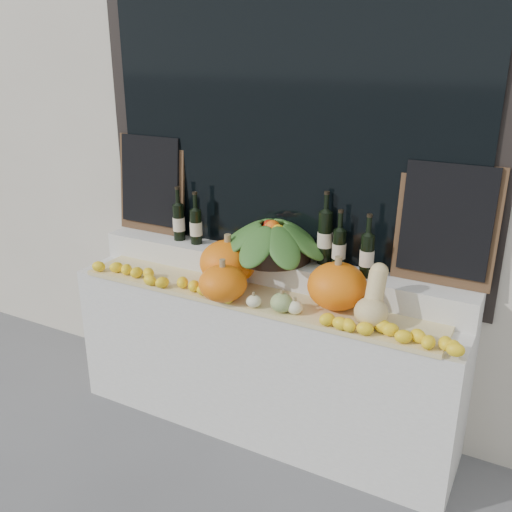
% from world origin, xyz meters
% --- Properties ---
extents(storefront_facade, '(7.00, 0.94, 4.50)m').
position_xyz_m(storefront_facade, '(0.00, 2.25, 2.25)').
color(storefront_facade, beige).
rests_on(storefront_facade, ground).
extents(display_sill, '(2.30, 0.55, 0.88)m').
position_xyz_m(display_sill, '(0.00, 1.52, 0.44)').
color(display_sill, silver).
rests_on(display_sill, ground).
extents(rear_tier, '(2.30, 0.25, 0.16)m').
position_xyz_m(rear_tier, '(0.00, 1.68, 0.96)').
color(rear_tier, silver).
rests_on(rear_tier, display_sill).
extents(straw_bedding, '(2.10, 0.32, 0.02)m').
position_xyz_m(straw_bedding, '(0.00, 1.40, 0.89)').
color(straw_bedding, tan).
rests_on(straw_bedding, display_sill).
extents(pumpkin_left, '(0.37, 0.37, 0.25)m').
position_xyz_m(pumpkin_left, '(-0.20, 1.49, 1.03)').
color(pumpkin_left, orange).
rests_on(pumpkin_left, straw_bedding).
extents(pumpkin_right, '(0.34, 0.34, 0.24)m').
position_xyz_m(pumpkin_right, '(0.46, 1.48, 1.03)').
color(pumpkin_right, orange).
rests_on(pumpkin_right, straw_bedding).
extents(pumpkin_center, '(0.34, 0.34, 0.19)m').
position_xyz_m(pumpkin_center, '(-0.11, 1.28, 1.00)').
color(pumpkin_center, orange).
rests_on(pumpkin_center, straw_bedding).
extents(butternut_squash, '(0.17, 0.22, 0.30)m').
position_xyz_m(butternut_squash, '(0.68, 1.38, 1.02)').
color(butternut_squash, '#DABE80').
rests_on(butternut_squash, straw_bedding).
extents(decorative_gourds, '(0.51, 0.13, 0.14)m').
position_xyz_m(decorative_gourds, '(0.05, 1.29, 0.95)').
color(decorative_gourds, '#31681F').
rests_on(decorative_gourds, straw_bedding).
extents(lemon_heap, '(2.20, 0.16, 0.06)m').
position_xyz_m(lemon_heap, '(0.00, 1.29, 0.94)').
color(lemon_heap, yellow).
rests_on(lemon_heap, straw_bedding).
extents(produce_bowl, '(0.67, 0.67, 0.24)m').
position_xyz_m(produce_bowl, '(-0.01, 1.66, 1.15)').
color(produce_bowl, black).
rests_on(produce_bowl, rear_tier).
extents(wine_bottle_far_left, '(0.08, 0.08, 0.34)m').
position_xyz_m(wine_bottle_far_left, '(-0.67, 1.67, 1.16)').
color(wine_bottle_far_left, black).
rests_on(wine_bottle_far_left, rear_tier).
extents(wine_bottle_near_left, '(0.08, 0.08, 0.33)m').
position_xyz_m(wine_bottle_near_left, '(-0.53, 1.66, 1.15)').
color(wine_bottle_near_left, black).
rests_on(wine_bottle_near_left, rear_tier).
extents(wine_bottle_tall, '(0.08, 0.08, 0.41)m').
position_xyz_m(wine_bottle_tall, '(0.29, 1.72, 1.19)').
color(wine_bottle_tall, black).
rests_on(wine_bottle_tall, rear_tier).
extents(wine_bottle_near_right, '(0.08, 0.08, 0.33)m').
position_xyz_m(wine_bottle_near_right, '(0.38, 1.70, 1.15)').
color(wine_bottle_near_right, black).
rests_on(wine_bottle_near_right, rear_tier).
extents(wine_bottle_far_right, '(0.08, 0.08, 0.34)m').
position_xyz_m(wine_bottle_far_right, '(0.56, 1.64, 1.16)').
color(wine_bottle_far_right, black).
rests_on(wine_bottle_far_right, rear_tier).
extents(chalkboard_left, '(0.50, 0.09, 0.62)m').
position_xyz_m(chalkboard_left, '(-0.92, 1.74, 1.36)').
color(chalkboard_left, '#4C331E').
rests_on(chalkboard_left, rear_tier).
extents(chalkboard_right, '(0.50, 0.09, 0.62)m').
position_xyz_m(chalkboard_right, '(0.92, 1.74, 1.36)').
color(chalkboard_right, '#4C331E').
rests_on(chalkboard_right, rear_tier).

